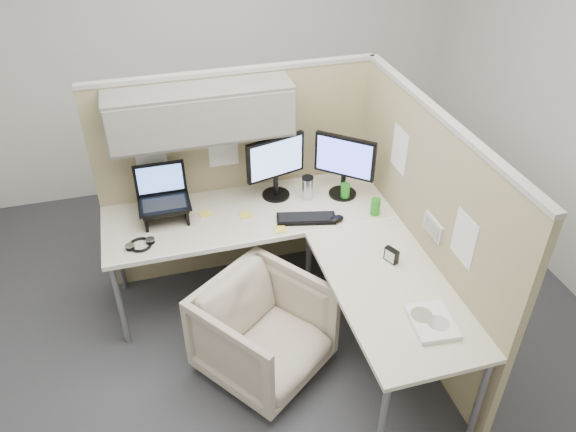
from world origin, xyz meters
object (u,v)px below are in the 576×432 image
object	(u,v)px
office_chair	(264,328)
keyboard	(306,219)
monitor_left	(276,163)
desk	(297,246)

from	to	relation	value
office_chair	keyboard	distance (m)	0.80
monitor_left	keyboard	size ratio (longest dim) A/B	1.16
monitor_left	office_chair	bearing A→B (deg)	-124.51
desk	office_chair	xyz separation A→B (m)	(-0.31, -0.34, -0.33)
desk	office_chair	size ratio (longest dim) A/B	2.78
office_chair	keyboard	xyz separation A→B (m)	(0.44, 0.55, 0.38)
office_chair	keyboard	size ratio (longest dim) A/B	1.79
office_chair	monitor_left	world-z (taller)	monitor_left
desk	keyboard	world-z (taller)	keyboard
desk	keyboard	xyz separation A→B (m)	(0.13, 0.21, 0.05)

